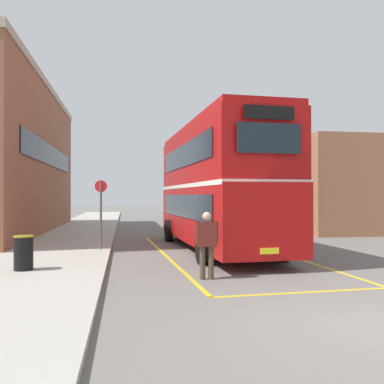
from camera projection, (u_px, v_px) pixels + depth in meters
The scene contains 9 objects.
ground_plane at pixel (206, 237), 20.92m from camera, with size 135.60×135.60×0.00m, color #66605B.
sidewalk_left at pixel (77, 234), 22.25m from camera, with size 4.00×57.60×0.14m, color #A39E93.
depot_building_right at pixel (315, 188), 29.80m from camera, with size 7.89×16.98×5.31m.
double_decker_bus at pixel (216, 185), 16.19m from camera, with size 3.31×10.70×4.75m.
single_deck_bus at pixel (204, 201), 37.28m from camera, with size 3.50×9.06×3.02m.
pedestrian_boarding at pixel (207, 240), 10.44m from camera, with size 0.56×0.27×1.68m.
litter_bin at pixel (24, 253), 10.94m from camera, with size 0.51×0.51×0.90m.
bus_stop_sign at pixel (101, 207), 15.26m from camera, with size 0.44×0.08×2.51m.
bay_marking_yellow at pixel (230, 257), 14.23m from camera, with size 4.93×12.80×0.01m.
Camera 1 is at (-4.01, -6.16, 2.08)m, focal length 39.23 mm.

